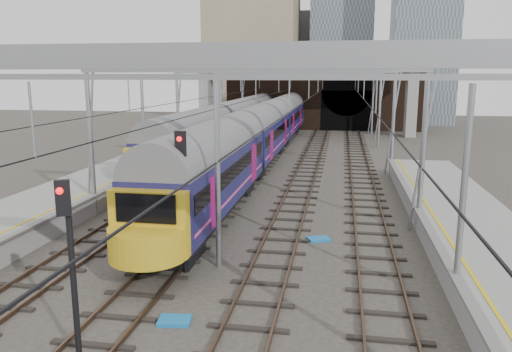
% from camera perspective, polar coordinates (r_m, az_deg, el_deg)
% --- Properties ---
extents(ground, '(160.00, 160.00, 0.00)m').
position_cam_1_polar(ground, '(17.78, -5.82, -12.60)').
color(ground, '#38332D').
rests_on(ground, ground).
extents(tracks, '(14.40, 80.00, 0.22)m').
position_cam_1_polar(tracks, '(31.77, 1.39, -1.64)').
color(tracks, '#4C3828').
rests_on(tracks, ground).
extents(overhead_line, '(16.80, 80.00, 8.00)m').
position_cam_1_polar(overhead_line, '(37.37, 2.91, 10.45)').
color(overhead_line, gray).
rests_on(overhead_line, ground).
extents(retaining_wall, '(28.00, 2.75, 9.00)m').
position_cam_1_polar(retaining_wall, '(67.68, 7.21, 8.94)').
color(retaining_wall, black).
rests_on(retaining_wall, ground).
extents(overbridge, '(28.00, 3.00, 9.25)m').
position_cam_1_polar(overbridge, '(61.78, 5.69, 11.46)').
color(overbridge, gray).
rests_on(overbridge, ground).
extents(city_skyline, '(37.50, 27.50, 60.00)m').
position_cam_1_polar(city_skyline, '(86.67, 8.95, 17.89)').
color(city_skyline, tan).
rests_on(city_skyline, ground).
extents(train_main, '(2.90, 66.96, 4.95)m').
position_cam_1_polar(train_main, '(49.64, 2.21, 6.06)').
color(train_main, black).
rests_on(train_main, ground).
extents(train_second, '(2.80, 48.50, 4.81)m').
position_cam_1_polar(train_second, '(51.11, -2.14, 6.15)').
color(train_second, black).
rests_on(train_second, ground).
extents(signal_near_left, '(0.38, 0.47, 4.80)m').
position_cam_1_polar(signal_near_left, '(13.19, -20.53, -7.86)').
color(signal_near_left, black).
rests_on(signal_near_left, ground).
extents(signal_near_centre, '(0.40, 0.48, 5.32)m').
position_cam_1_polar(signal_near_centre, '(18.12, -8.37, -1.15)').
color(signal_near_centre, black).
rests_on(signal_near_centre, ground).
extents(equip_cover_a, '(1.04, 0.79, 0.11)m').
position_cam_1_polar(equip_cover_a, '(15.65, -9.29, -16.00)').
color(equip_cover_a, '#176DB1').
rests_on(equip_cover_a, ground).
extents(equip_cover_b, '(0.85, 0.61, 0.10)m').
position_cam_1_polar(equip_cover_b, '(27.99, -4.15, -3.42)').
color(equip_cover_b, '#176DB1').
rests_on(equip_cover_b, ground).
extents(equip_cover_c, '(1.12, 0.97, 0.11)m').
position_cam_1_polar(equip_cover_c, '(22.56, 7.16, -7.17)').
color(equip_cover_c, '#176DB1').
rests_on(equip_cover_c, ground).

